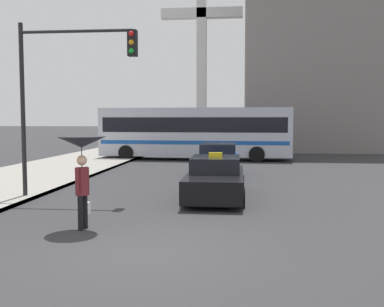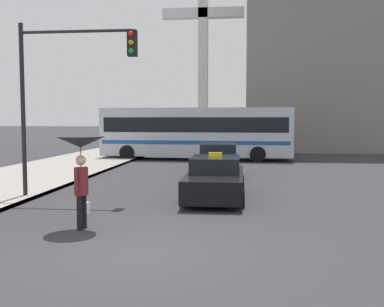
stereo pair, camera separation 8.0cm
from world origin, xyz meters
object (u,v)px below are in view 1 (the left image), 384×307
Objects in this scene: pedestrian_with_umbrella at (82,153)px; sedan_red at (218,161)px; monument_cross at (202,42)px; city_bus at (195,131)px; taxi at (215,179)px; traffic_light at (68,77)px.

sedan_red is at bearing -4.22° from pedestrian_with_umbrella.
pedestrian_with_umbrella is 0.13× the size of monument_cross.
city_bus reaches higher than pedestrian_with_umbrella.
sedan_red is 2.07× the size of pedestrian_with_umbrella.
traffic_light reaches higher than taxi.
taxi is 5.78m from traffic_light.
monument_cross reaches higher than taxi.
sedan_red is (-0.18, 5.70, 0.05)m from taxi.
sedan_red is at bearing 55.81° from traffic_light.
sedan_red is at bearing -164.58° from city_bus.
pedestrian_with_umbrella is (-2.90, -4.56, 1.18)m from taxi.
pedestrian_with_umbrella is (-2.72, -10.26, 1.13)m from sedan_red.
taxi is 1.02× the size of sedan_red.
traffic_light is (-2.61, -14.89, 2.11)m from city_bus.
sedan_red is 0.81× the size of traffic_light.
traffic_light is 0.33× the size of monument_cross.
monument_cross is (-2.81, 28.05, 9.21)m from taxi.
taxi is at bearing 91.83° from sedan_red.
pedestrian_with_umbrella reaches higher than sedan_red.
city_bus is 15.26m from traffic_light.
monument_cross is (0.10, 32.61, 8.03)m from pedestrian_with_umbrella.
pedestrian_with_umbrella is 4.60m from traffic_light.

